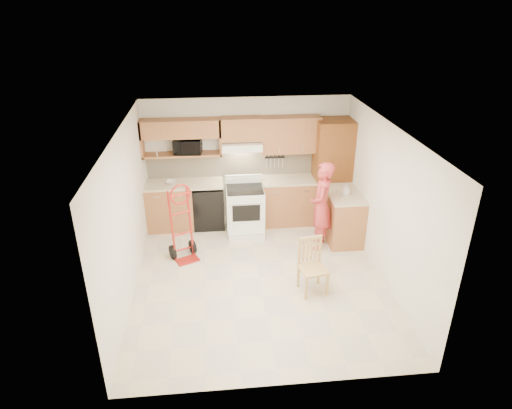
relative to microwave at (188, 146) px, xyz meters
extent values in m
cube|color=beige|center=(1.14, -2.08, -1.64)|extent=(4.00, 4.50, 0.02)
cube|color=white|center=(1.14, -2.08, 0.88)|extent=(4.00, 4.50, 0.02)
cube|color=white|center=(1.14, 0.17, -0.38)|extent=(4.00, 0.02, 2.50)
cube|color=white|center=(1.14, -4.34, -0.38)|extent=(4.00, 0.02, 2.50)
cube|color=white|center=(-0.87, -2.08, -0.38)|extent=(0.02, 4.50, 2.50)
cube|color=white|center=(3.15, -2.08, -0.38)|extent=(0.02, 4.50, 2.50)
cube|color=beige|center=(1.14, 0.15, -0.43)|extent=(3.92, 0.03, 0.55)
cube|color=#B16F3E|center=(-0.41, -0.14, -1.18)|extent=(0.90, 0.60, 0.90)
cube|color=black|center=(0.34, -0.14, -1.21)|extent=(0.60, 0.60, 0.85)
cube|color=#B16F3E|center=(1.97, -0.14, -1.18)|extent=(1.14, 0.60, 0.90)
cube|color=beige|center=(-0.11, -0.13, -0.71)|extent=(1.50, 0.63, 0.04)
cube|color=beige|center=(1.97, -0.13, -0.71)|extent=(1.14, 0.63, 0.04)
cube|color=#B16F3E|center=(2.84, -0.94, -1.18)|extent=(0.60, 1.00, 0.90)
cube|color=beige|center=(2.84, -0.94, -0.71)|extent=(0.63, 1.00, 0.04)
cube|color=brown|center=(2.79, -0.14, -0.58)|extent=(0.70, 0.60, 2.10)
cube|color=#B16F3E|center=(-0.11, 0.00, 0.35)|extent=(1.50, 0.33, 0.34)
cube|color=#B16F3E|center=(-0.11, 0.00, -0.16)|extent=(1.50, 0.33, 0.04)
cube|color=#B16F3E|center=(1.02, 0.00, 0.31)|extent=(0.76, 0.33, 0.44)
cube|color=#B16F3E|center=(1.97, 0.00, 0.17)|extent=(1.14, 0.33, 0.70)
cube|color=white|center=(1.02, -0.06, 0.00)|extent=(0.76, 0.46, 0.14)
imported|color=black|center=(0.00, 0.00, 0.00)|extent=(0.55, 0.40, 0.29)
imported|color=#BF373B|center=(2.35, -1.18, -0.81)|extent=(0.56, 0.69, 1.64)
imported|color=white|center=(2.84, -0.99, -0.59)|extent=(0.10, 0.11, 0.21)
imported|color=white|center=(-0.35, -0.14, -0.67)|extent=(0.25, 0.25, 0.05)
camera|label=1|loc=(0.46, -8.17, 2.61)|focal=31.24mm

